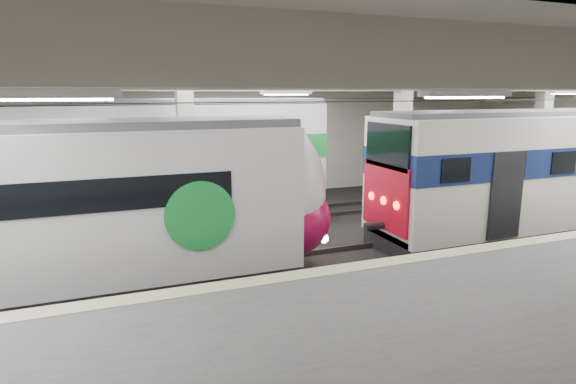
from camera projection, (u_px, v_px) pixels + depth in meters
name	position (u px, v px, depth m)	size (l,w,h in m)	color
station_hall	(340.00, 163.00, 11.90)	(36.00, 24.00, 5.75)	black
modern_emu	(100.00, 211.00, 11.72)	(13.30, 2.75, 4.31)	silver
older_rer	(546.00, 170.00, 16.85)	(13.20, 2.91, 4.37)	silver
far_train	(115.00, 165.00, 16.86)	(14.99, 3.50, 4.72)	silver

